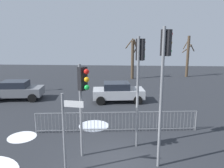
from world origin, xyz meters
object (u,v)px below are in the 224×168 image
(traffic_light_rear_right, at_px, (140,68))
(car_grey_far, at_px, (17,90))
(direction_sign_post, at_px, (66,130))
(car_silver_trailing, at_px, (118,92))
(traffic_light_foreground_right, at_px, (164,67))
(traffic_light_foreground_left, at_px, (83,91))
(bare_tree_centre, at_px, (133,58))
(bare_tree_left, at_px, (188,56))

(traffic_light_rear_right, distance_m, car_grey_far, 11.75)
(direction_sign_post, bearing_deg, car_silver_trailing, 88.29)
(traffic_light_foreground_right, xyz_separation_m, car_silver_trailing, (-1.93, 8.46, -3.01))
(traffic_light_foreground_right, xyz_separation_m, direction_sign_post, (-3.42, -0.74, -2.11))
(traffic_light_foreground_right, xyz_separation_m, traffic_light_foreground_left, (-3.00, 0.37, -0.98))
(bare_tree_centre, bearing_deg, direction_sign_post, -98.67)
(traffic_light_foreground_right, bearing_deg, bare_tree_centre, 128.85)
(traffic_light_rear_right, height_order, bare_tree_left, bare_tree_left)
(traffic_light_rear_right, xyz_separation_m, traffic_light_foreground_left, (-2.23, -1.21, -0.75))
(car_silver_trailing, distance_m, car_grey_far, 7.89)
(traffic_light_foreground_right, distance_m, traffic_light_foreground_left, 3.18)
(car_grey_far, xyz_separation_m, bare_tree_centre, (9.24, 9.39, 1.65))
(direction_sign_post, height_order, bare_tree_left, bare_tree_left)
(traffic_light_foreground_right, distance_m, car_grey_far, 13.36)
(car_grey_far, relative_size, bare_tree_left, 0.80)
(traffic_light_foreground_left, bearing_deg, traffic_light_rear_right, 159.22)
(car_silver_trailing, distance_m, bare_tree_centre, 9.71)
(traffic_light_foreground_left, relative_size, bare_tree_left, 0.77)
(bare_tree_left, distance_m, bare_tree_centre, 6.91)
(car_silver_trailing, height_order, bare_tree_centre, bare_tree_centre)
(traffic_light_foreground_right, relative_size, car_silver_trailing, 1.30)
(traffic_light_foreground_right, bearing_deg, car_grey_far, 175.98)
(direction_sign_post, relative_size, car_silver_trailing, 0.75)
(car_silver_trailing, distance_m, bare_tree_left, 13.92)
(traffic_light_foreground_left, xyz_separation_m, bare_tree_left, (9.11, 19.31, -0.22))
(direction_sign_post, bearing_deg, traffic_light_rear_right, 48.65)
(traffic_light_foreground_right, relative_size, traffic_light_rear_right, 1.07)
(traffic_light_rear_right, bearing_deg, car_silver_trailing, 129.34)
(car_grey_far, height_order, bare_tree_centre, bare_tree_centre)
(bare_tree_left, bearing_deg, car_grey_far, -145.03)
(direction_sign_post, bearing_deg, car_grey_far, 132.10)
(traffic_light_rear_right, xyz_separation_m, car_grey_far, (-9.05, 6.96, -2.78))
(traffic_light_rear_right, bearing_deg, car_grey_far, 172.20)
(traffic_light_foreground_left, bearing_deg, car_grey_far, -99.33)
(traffic_light_rear_right, height_order, car_silver_trailing, traffic_light_rear_right)
(direction_sign_post, bearing_deg, traffic_light_foreground_left, 76.84)
(traffic_light_rear_right, xyz_separation_m, direction_sign_post, (-2.65, -2.32, -1.88))
(traffic_light_rear_right, relative_size, bare_tree_centre, 1.04)
(traffic_light_foreground_left, bearing_deg, traffic_light_foreground_right, 123.85)
(traffic_light_foreground_left, distance_m, bare_tree_centre, 17.73)
(direction_sign_post, distance_m, bare_tree_centre, 18.90)
(car_silver_trailing, height_order, car_grey_far, same)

